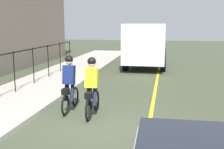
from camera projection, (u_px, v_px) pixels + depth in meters
The scene contains 5 objects.
ground_plane at pixel (91, 125), 7.99m from camera, with size 80.00×80.00×0.00m, color #3B4230.
lane_line_centre at pixel (148, 129), 7.70m from camera, with size 36.00×0.12×0.01m, color yellow.
cyclist_lead at pixel (92, 87), 8.59m from camera, with size 1.71×0.37×1.83m.
cyclist_follow at pixel (69, 84), 9.08m from camera, with size 1.71×0.37×1.83m.
box_truck_background at pixel (147, 43), 18.49m from camera, with size 6.72×2.56×2.78m.
Camera 1 is at (-7.37, -2.00, 2.82)m, focal length 45.55 mm.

